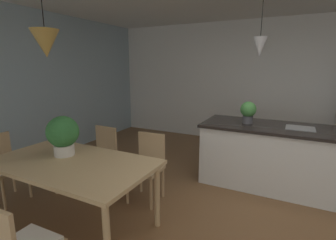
{
  "coord_description": "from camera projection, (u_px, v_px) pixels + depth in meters",
  "views": [
    {
      "loc": [
        0.12,
        -2.59,
        1.73
      ],
      "look_at": [
        -1.29,
        0.17,
        1.06
      ],
      "focal_mm": 26.81,
      "sensor_mm": 36.0,
      "label": 1
    }
  ],
  "objects": [
    {
      "name": "potted_plant_on_island",
      "position": [
        248.0,
        111.0,
        3.66
      ],
      "size": [
        0.23,
        0.23,
        0.32
      ],
      "color": "#4C4C51",
      "rests_on": "kitchen_island"
    },
    {
      "name": "chair_window_end",
      "position": [
        4.0,
        165.0,
        3.23
      ],
      "size": [
        0.4,
        0.4,
        0.87
      ],
      "color": "tan",
      "rests_on": "ground_plane"
    },
    {
      "name": "potted_plant_on_table",
      "position": [
        63.0,
        134.0,
        2.74
      ],
      "size": [
        0.35,
        0.35,
        0.44
      ],
      "color": "beige",
      "rests_on": "dining_table"
    },
    {
      "name": "pendant_over_island_main",
      "position": [
        260.0,
        47.0,
        3.43
      ],
      "size": [
        0.18,
        0.18,
        0.85
      ],
      "color": "black"
    },
    {
      "name": "dining_table",
      "position": [
        72.0,
        167.0,
        2.63
      ],
      "size": [
        1.75,
        0.97,
        0.76
      ],
      "color": "tan",
      "rests_on": "ground_plane"
    },
    {
      "name": "ground_plane",
      "position": [
        268.0,
        233.0,
        2.68
      ],
      "size": [
        10.0,
        8.4,
        0.04
      ],
      "primitive_type": "cube",
      "color": "brown"
    },
    {
      "name": "wall_back_kitchen",
      "position": [
        290.0,
        84.0,
        5.23
      ],
      "size": [
        10.0,
        0.12,
        2.7
      ],
      "primitive_type": "cube",
      "color": "white",
      "rests_on": "ground_plane"
    },
    {
      "name": "chair_far_left",
      "position": [
        101.0,
        155.0,
        3.6
      ],
      "size": [
        0.42,
        0.42,
        0.87
      ],
      "color": "tan",
      "rests_on": "ground_plane"
    },
    {
      "name": "kitchen_island",
      "position": [
        285.0,
        157.0,
        3.55
      ],
      "size": [
        2.34,
        0.88,
        0.91
      ],
      "color": "silver",
      "rests_on": "ground_plane"
    },
    {
      "name": "chair_far_right",
      "position": [
        147.0,
        165.0,
        3.25
      ],
      "size": [
        0.42,
        0.42,
        0.87
      ],
      "color": "tan",
      "rests_on": "ground_plane"
    },
    {
      "name": "pendant_over_table",
      "position": [
        46.0,
        43.0,
        2.3
      ],
      "size": [
        0.26,
        0.26,
        0.89
      ],
      "color": "black"
    },
    {
      "name": "window_wall_left_glazing",
      "position": [
        16.0,
        89.0,
        4.19
      ],
      "size": [
        0.06,
        8.4,
        2.7
      ],
      "primitive_type": "cube",
      "color": "#9EB7C6",
      "rests_on": "ground_plane"
    }
  ]
}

